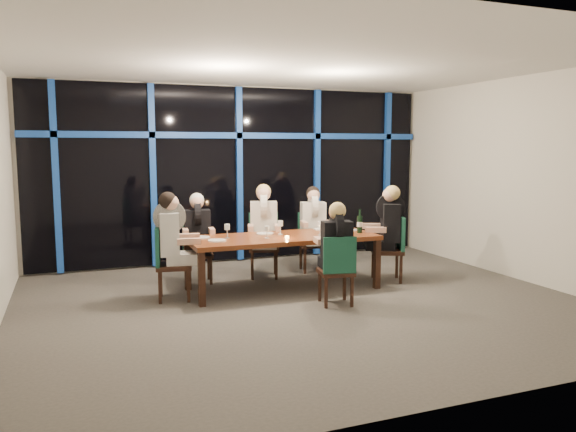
{
  "coord_description": "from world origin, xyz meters",
  "views": [
    {
      "loc": [
        -2.71,
        -6.35,
        1.98
      ],
      "look_at": [
        0.0,
        0.6,
        1.05
      ],
      "focal_mm": 35.0,
      "sensor_mm": 36.0,
      "label": 1
    }
  ],
  "objects_px": {
    "chair_end_left": "(167,259)",
    "diner_far_left": "(197,225)",
    "chair_near_mid": "(337,267)",
    "wine_bottle": "(360,224)",
    "chair_far_mid": "(264,241)",
    "chair_far_right": "(312,238)",
    "water_pitcher": "(337,227)",
    "chair_far_left": "(198,248)",
    "chair_end_right": "(393,245)",
    "diner_end_left": "(173,230)",
    "diner_end_right": "(388,219)",
    "diner_far_right": "(314,216)",
    "dining_table": "(283,241)",
    "diner_near_mid": "(336,238)",
    "diner_far_mid": "(264,217)"
  },
  "relations": [
    {
      "from": "water_pitcher",
      "to": "wine_bottle",
      "type": "bearing_deg",
      "value": -14.21
    },
    {
      "from": "chair_end_left",
      "to": "chair_far_mid",
      "type": "bearing_deg",
      "value": -52.21
    },
    {
      "from": "dining_table",
      "to": "diner_far_right",
      "type": "height_order",
      "value": "diner_far_right"
    },
    {
      "from": "water_pitcher",
      "to": "chair_end_left",
      "type": "bearing_deg",
      "value": 162.5
    },
    {
      "from": "diner_end_right",
      "to": "wine_bottle",
      "type": "bearing_deg",
      "value": -63.1
    },
    {
      "from": "diner_far_mid",
      "to": "diner_end_right",
      "type": "relative_size",
      "value": 1.0
    },
    {
      "from": "chair_end_left",
      "to": "diner_far_left",
      "type": "relative_size",
      "value": 1.1
    },
    {
      "from": "chair_end_right",
      "to": "diner_end_left",
      "type": "xyz_separation_m",
      "value": [
        -3.19,
        0.15,
        0.38
      ]
    },
    {
      "from": "water_pitcher",
      "to": "chair_far_left",
      "type": "bearing_deg",
      "value": 136.77
    },
    {
      "from": "chair_near_mid",
      "to": "diner_end_left",
      "type": "height_order",
      "value": "diner_end_left"
    },
    {
      "from": "diner_far_mid",
      "to": "chair_end_right",
      "type": "bearing_deg",
      "value": -11.4
    },
    {
      "from": "chair_far_right",
      "to": "water_pitcher",
      "type": "distance_m",
      "value": 1.16
    },
    {
      "from": "chair_far_right",
      "to": "wine_bottle",
      "type": "bearing_deg",
      "value": -65.87
    },
    {
      "from": "diner_far_left",
      "to": "diner_far_mid",
      "type": "xyz_separation_m",
      "value": [
        1.01,
        -0.01,
        0.07
      ]
    },
    {
      "from": "diner_far_mid",
      "to": "water_pitcher",
      "type": "bearing_deg",
      "value": -32.92
    },
    {
      "from": "chair_near_mid",
      "to": "chair_far_mid",
      "type": "bearing_deg",
      "value": -69.4
    },
    {
      "from": "diner_far_left",
      "to": "water_pitcher",
      "type": "height_order",
      "value": "diner_far_left"
    },
    {
      "from": "diner_far_left",
      "to": "wine_bottle",
      "type": "xyz_separation_m",
      "value": [
        2.14,
        -0.93,
        0.03
      ]
    },
    {
      "from": "chair_far_right",
      "to": "chair_end_left",
      "type": "height_order",
      "value": "chair_end_left"
    },
    {
      "from": "dining_table",
      "to": "diner_near_mid",
      "type": "distance_m",
      "value": 1.02
    },
    {
      "from": "diner_end_left",
      "to": "diner_near_mid",
      "type": "xyz_separation_m",
      "value": [
        1.86,
        -0.96,
        -0.07
      ]
    },
    {
      "from": "dining_table",
      "to": "wine_bottle",
      "type": "bearing_deg",
      "value": -6.84
    },
    {
      "from": "diner_far_right",
      "to": "diner_near_mid",
      "type": "height_order",
      "value": "diner_far_right"
    },
    {
      "from": "chair_far_mid",
      "to": "chair_far_right",
      "type": "distance_m",
      "value": 0.87
    },
    {
      "from": "chair_far_mid",
      "to": "diner_end_left",
      "type": "bearing_deg",
      "value": -133.57
    },
    {
      "from": "chair_far_mid",
      "to": "water_pitcher",
      "type": "xyz_separation_m",
      "value": [
        0.75,
        -1.0,
        0.32
      ]
    },
    {
      "from": "chair_near_mid",
      "to": "wine_bottle",
      "type": "bearing_deg",
      "value": -120.77
    },
    {
      "from": "diner_far_right",
      "to": "diner_end_left",
      "type": "relative_size",
      "value": 0.96
    },
    {
      "from": "dining_table",
      "to": "chair_far_mid",
      "type": "bearing_deg",
      "value": 88.91
    },
    {
      "from": "diner_far_left",
      "to": "wine_bottle",
      "type": "bearing_deg",
      "value": -15.94
    },
    {
      "from": "diner_far_left",
      "to": "diner_end_left",
      "type": "relative_size",
      "value": 0.93
    },
    {
      "from": "chair_far_left",
      "to": "chair_far_mid",
      "type": "distance_m",
      "value": 1.02
    },
    {
      "from": "chair_far_left",
      "to": "chair_near_mid",
      "type": "relative_size",
      "value": 1.01
    },
    {
      "from": "chair_near_mid",
      "to": "diner_far_right",
      "type": "relative_size",
      "value": 0.99
    },
    {
      "from": "diner_far_mid",
      "to": "diner_near_mid",
      "type": "xyz_separation_m",
      "value": [
        0.36,
        -1.73,
        -0.07
      ]
    },
    {
      "from": "chair_far_left",
      "to": "chair_end_left",
      "type": "bearing_deg",
      "value": -116.83
    },
    {
      "from": "chair_far_mid",
      "to": "chair_far_right",
      "type": "bearing_deg",
      "value": 24.38
    },
    {
      "from": "chair_far_left",
      "to": "chair_far_mid",
      "type": "bearing_deg",
      "value": 7.26
    },
    {
      "from": "chair_far_left",
      "to": "chair_end_left",
      "type": "height_order",
      "value": "chair_end_left"
    },
    {
      "from": "chair_far_left",
      "to": "diner_far_right",
      "type": "relative_size",
      "value": 0.99
    },
    {
      "from": "chair_end_left",
      "to": "water_pitcher",
      "type": "xyz_separation_m",
      "value": [
        2.35,
        -0.16,
        0.32
      ]
    },
    {
      "from": "chair_end_right",
      "to": "chair_near_mid",
      "type": "xyz_separation_m",
      "value": [
        -1.35,
        -0.89,
        -0.04
      ]
    },
    {
      "from": "chair_far_mid",
      "to": "wine_bottle",
      "type": "relative_size",
      "value": 2.85
    },
    {
      "from": "chair_far_left",
      "to": "water_pitcher",
      "type": "distance_m",
      "value": 2.06
    },
    {
      "from": "wine_bottle",
      "to": "diner_end_right",
      "type": "bearing_deg",
      "value": 4.06
    },
    {
      "from": "dining_table",
      "to": "diner_near_mid",
      "type": "relative_size",
      "value": 3.02
    },
    {
      "from": "diner_far_right",
      "to": "wine_bottle",
      "type": "height_order",
      "value": "diner_far_right"
    },
    {
      "from": "diner_end_left",
      "to": "diner_near_mid",
      "type": "relative_size",
      "value": 1.08
    },
    {
      "from": "diner_far_left",
      "to": "diner_end_right",
      "type": "relative_size",
      "value": 0.93
    },
    {
      "from": "water_pitcher",
      "to": "chair_far_mid",
      "type": "bearing_deg",
      "value": 113.16
    }
  ]
}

